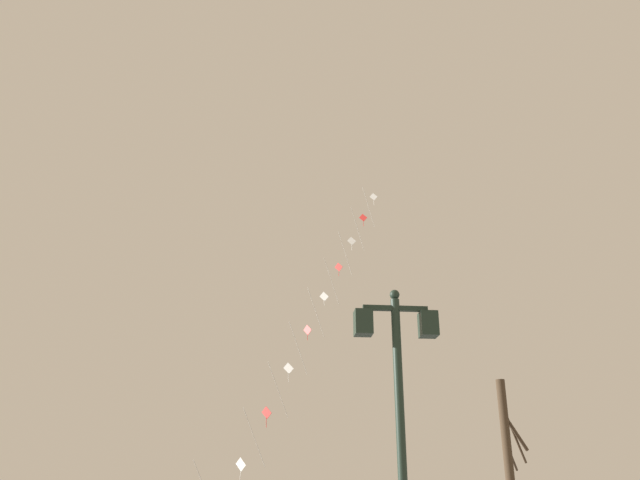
% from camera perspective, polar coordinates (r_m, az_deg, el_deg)
% --- Properties ---
extents(twin_lantern_lamp_post, '(1.33, 0.28, 5.07)m').
position_cam_1_polar(twin_lantern_lamp_post, '(10.44, 6.80, -12.54)').
color(twin_lantern_lamp_post, '#1E2D23').
rests_on(twin_lantern_lamp_post, ground_plane).
extents(kite_train, '(7.38, 10.56, 16.50)m').
position_cam_1_polar(kite_train, '(25.64, -0.45, -6.54)').
color(kite_train, brown).
rests_on(kite_train, ground_plane).
extents(bare_tree, '(0.82, 1.29, 4.56)m').
position_cam_1_polar(bare_tree, '(16.08, 16.14, -19.29)').
color(bare_tree, '#423323').
rests_on(bare_tree, ground_plane).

